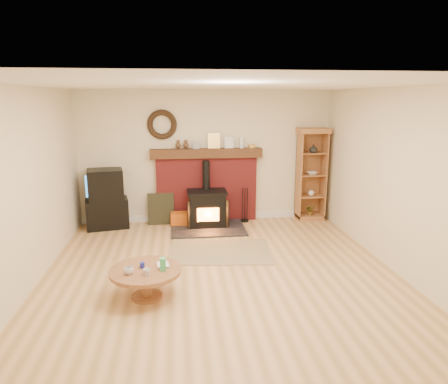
{
  "coord_description": "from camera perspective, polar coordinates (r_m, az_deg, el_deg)",
  "views": [
    {
      "loc": [
        -0.58,
        -5.16,
        2.43
      ],
      "look_at": [
        0.15,
        1.0,
        0.98
      ],
      "focal_mm": 32.0,
      "sensor_mm": 36.0,
      "label": 1
    }
  ],
  "objects": [
    {
      "name": "fire_tools",
      "position": [
        8.11,
        2.97,
        -3.33
      ],
      "size": [
        0.16,
        0.16,
        0.7
      ],
      "color": "black",
      "rests_on": "ground"
    },
    {
      "name": "room_shell",
      "position": [
        5.33,
        -0.68,
        5.44
      ],
      "size": [
        5.02,
        5.52,
        2.61
      ],
      "color": "beige",
      "rests_on": "ground"
    },
    {
      "name": "curio_cabinet",
      "position": [
        8.3,
        12.3,
        2.5
      ],
      "size": [
        0.6,
        0.43,
        1.87
      ],
      "color": "brown",
      "rests_on": "ground"
    },
    {
      "name": "area_rug",
      "position": [
        6.58,
        -0.64,
        -8.46
      ],
      "size": [
        1.75,
        1.3,
        0.01
      ],
      "primitive_type": "cube",
      "rotation": [
        0.0,
        0.0,
        -0.11
      ],
      "color": "brown",
      "rests_on": "ground"
    },
    {
      "name": "ground",
      "position": [
        5.73,
        -0.35,
        -11.95
      ],
      "size": [
        5.5,
        5.5,
        0.0
      ],
      "primitive_type": "plane",
      "color": "#AF8449",
      "rests_on": "ground"
    },
    {
      "name": "coffee_table",
      "position": [
        5.14,
        -11.11,
        -11.49
      ],
      "size": [
        0.89,
        0.89,
        0.54
      ],
      "color": "brown",
      "rests_on": "ground"
    },
    {
      "name": "tv_unit",
      "position": [
        7.98,
        -16.44,
        -1.08
      ],
      "size": [
        0.86,
        0.67,
        1.14
      ],
      "color": "black",
      "rests_on": "ground"
    },
    {
      "name": "chimney_breast",
      "position": [
        8.02,
        -2.47,
        1.41
      ],
      "size": [
        2.2,
        0.22,
        1.78
      ],
      "color": "maroon",
      "rests_on": "ground"
    },
    {
      "name": "leaning_painting",
      "position": [
        8.0,
        -8.99,
        -2.37
      ],
      "size": [
        0.52,
        0.14,
        0.62
      ],
      "primitive_type": "cube",
      "rotation": [
        -0.17,
        0.0,
        0.0
      ],
      "color": "black",
      "rests_on": "ground"
    },
    {
      "name": "wood_stove",
      "position": [
        7.74,
        -2.42,
        -2.52
      ],
      "size": [
        1.4,
        1.0,
        1.27
      ],
      "color": "black",
      "rests_on": "ground"
    },
    {
      "name": "firelog_box",
      "position": [
        7.9,
        -6.06,
        -3.86
      ],
      "size": [
        0.43,
        0.28,
        0.26
      ],
      "primitive_type": "cube",
      "rotation": [
        0.0,
        0.0,
        -0.05
      ],
      "color": "orange",
      "rests_on": "ground"
    }
  ]
}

